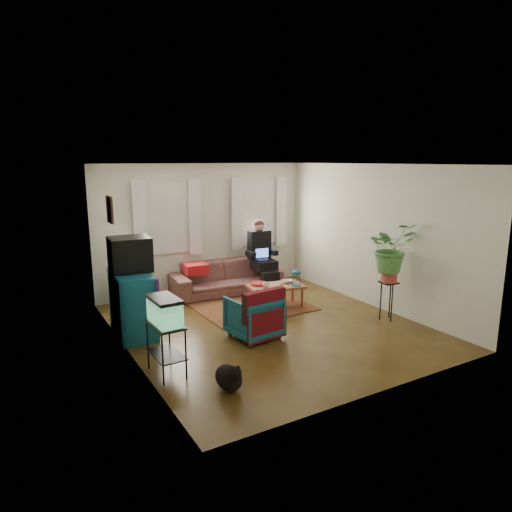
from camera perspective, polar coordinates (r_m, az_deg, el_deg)
floor at (r=7.56m, az=1.53°, el=-8.74°), size 4.50×5.00×0.01m
ceiling at (r=7.07m, az=1.65°, el=11.39°), size 4.50×5.00×0.01m
wall_back at (r=9.39m, az=-6.43°, el=3.50°), size 4.50×0.01×2.60m
wall_front at (r=5.29m, az=15.94°, el=-3.52°), size 4.50×0.01×2.60m
wall_left at (r=6.34m, az=-16.01°, el=-0.99°), size 0.01×5.00×2.60m
wall_right at (r=8.58m, az=14.52°, el=2.39°), size 0.01×5.00×2.60m
window_left at (r=9.05m, az=-11.07°, el=4.63°), size 1.08×0.04×1.38m
window_right at (r=9.90m, az=0.25°, el=5.46°), size 1.08×0.04×1.38m
curtains_left at (r=8.98m, az=-10.91°, el=4.58°), size 1.36×0.06×1.50m
curtains_right at (r=9.83m, az=0.48°, el=5.42°), size 1.36×0.06×1.50m
picture_frame at (r=7.07m, az=-17.74°, el=5.55°), size 0.04×0.32×0.40m
area_rug at (r=8.49m, az=-0.50°, el=-6.31°), size 2.02×1.63×0.01m
sofa at (r=9.26m, az=-3.78°, el=-2.04°), size 2.28×1.05×0.87m
seated_person at (r=9.52m, az=0.67°, el=-0.22°), size 0.61×0.72×1.32m
side_table at (r=8.91m, az=-15.59°, el=-3.87°), size 0.47×0.47×0.62m
table_lamp at (r=8.77m, az=-15.80°, el=-0.27°), size 0.35×0.35×0.56m
dresser at (r=7.34m, az=-15.18°, el=-5.72°), size 0.62×1.13×0.99m
crt_tv at (r=7.26m, az=-15.50°, el=0.24°), size 0.64×0.59×0.53m
aquarium_stand at (r=5.96m, az=-11.15°, el=-11.34°), size 0.36×0.61×0.67m
aquarium at (r=5.78m, az=-11.35°, el=-6.68°), size 0.32×0.56×0.35m
black_cat at (r=5.55m, az=-3.44°, el=-14.63°), size 0.32×0.46×0.38m
armchair at (r=7.00m, az=-0.28°, el=-7.33°), size 0.77×0.73×0.71m
serape_throw at (r=6.75m, az=1.12°, el=-6.75°), size 0.73×0.25×0.59m
coffee_table at (r=8.43m, az=2.47°, el=-5.02°), size 1.09×0.72×0.42m
cup_a at (r=8.20m, az=1.25°, el=-3.67°), size 0.13×0.13×0.09m
cup_b at (r=8.24m, az=3.21°, el=-3.63°), size 0.11×0.11×0.09m
bowl at (r=8.56m, az=3.95°, el=-3.17°), size 0.23×0.23×0.05m
snack_tray at (r=8.40m, az=0.39°, el=-3.48°), size 0.36×0.36×0.04m
birdcage at (r=8.35m, az=5.06°, el=-2.70°), size 0.19×0.19×0.29m
plant_stand at (r=8.05m, az=16.11°, el=-5.42°), size 0.31×0.31×0.66m
potted_plant at (r=7.85m, az=16.44°, el=0.09°), size 0.83×0.74×0.84m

